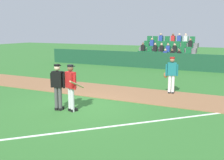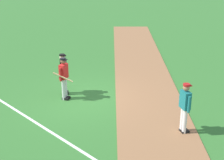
% 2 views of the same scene
% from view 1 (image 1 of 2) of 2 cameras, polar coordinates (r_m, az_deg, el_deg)
% --- Properties ---
extents(ground_plane, '(80.00, 80.00, 0.00)m').
position_cam_1_polar(ground_plane, '(10.48, -6.94, -5.83)').
color(ground_plane, '#33702D').
extents(infield_dirt_path, '(28.00, 2.70, 0.03)m').
position_cam_1_polar(infield_dirt_path, '(12.86, -0.24, -2.54)').
color(infield_dirt_path, '#936642').
rests_on(infield_dirt_path, ground).
extents(foul_line_chalk, '(8.68, 8.43, 0.01)m').
position_cam_1_polar(foul_line_chalk, '(8.84, 8.12, -9.04)').
color(foul_line_chalk, white).
rests_on(foul_line_chalk, ground).
extents(dugout_fence, '(20.00, 0.16, 1.27)m').
position_cam_1_polar(dugout_fence, '(20.72, 10.13, 4.17)').
color(dugout_fence, '#19472D').
rests_on(dugout_fence, ground).
extents(stadium_bleachers, '(5.00, 3.80, 2.70)m').
position_cam_1_polar(stadium_bleachers, '(22.92, 11.70, 5.09)').
color(stadium_bleachers, slate).
rests_on(stadium_bleachers, ground).
extents(batter_red_jersey, '(0.61, 0.80, 1.76)m').
position_cam_1_polar(batter_red_jersey, '(9.73, -8.94, -1.31)').
color(batter_red_jersey, silver).
rests_on(batter_red_jersey, ground).
extents(umpire_home_plate, '(0.58, 0.35, 1.76)m').
position_cam_1_polar(umpire_home_plate, '(9.96, -11.73, -0.94)').
color(umpire_home_plate, '#4C4C4C').
rests_on(umpire_home_plate, ground).
extents(runner_teal_jersey, '(0.67, 0.39, 1.76)m').
position_cam_1_polar(runner_teal_jersey, '(12.58, 12.85, 1.29)').
color(runner_teal_jersey, white).
rests_on(runner_teal_jersey, ground).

